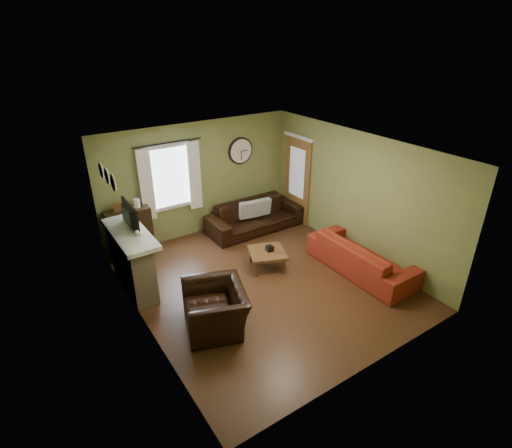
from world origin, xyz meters
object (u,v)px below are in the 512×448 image
sofa_brown (255,216)px  armchair (215,308)px  bookshelf (130,233)px  coffee_table (267,259)px  sofa_red (361,257)px

sofa_brown → armchair: (-2.47, -2.57, 0.01)m
bookshelf → armchair: size_ratio=0.97×
coffee_table → sofa_red: bearing=-37.8°
bookshelf → sofa_red: (3.59, -3.14, -0.20)m
sofa_red → coffee_table: bearing=52.2°
armchair → bookshelf: bearing=-154.0°
sofa_red → armchair: bearing=87.4°
coffee_table → bookshelf: bearing=136.6°
bookshelf → coffee_table: 2.93m
bookshelf → sofa_brown: bookshelf is taller
bookshelf → sofa_brown: bearing=-8.4°
bookshelf → sofa_red: bearing=-41.2°
bookshelf → sofa_brown: size_ratio=0.46×
bookshelf → sofa_brown: 2.91m
bookshelf → sofa_red: size_ratio=0.47×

